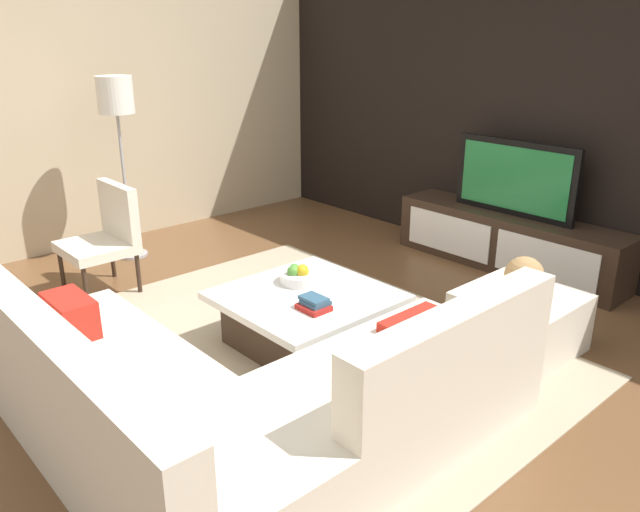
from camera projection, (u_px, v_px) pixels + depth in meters
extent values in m
plane|color=brown|center=(305.00, 355.00, 4.16)|extent=(14.00, 14.00, 0.00)
cube|color=black|center=(541.00, 107.00, 5.37)|extent=(6.40, 0.12, 2.80)
cube|color=#C6B28E|center=(103.00, 98.00, 6.03)|extent=(0.12, 5.20, 2.80)
cube|color=tan|center=(295.00, 349.00, 4.22)|extent=(3.37, 2.62, 0.01)
cube|color=#332319|center=(508.00, 241.00, 5.58)|extent=(2.11, 0.46, 0.50)
cube|color=white|center=(448.00, 234.00, 5.77)|extent=(0.89, 0.01, 0.35)
cube|color=white|center=(545.00, 262.00, 5.09)|extent=(0.89, 0.01, 0.35)
cube|color=black|center=(515.00, 178.00, 5.38)|extent=(1.14, 0.05, 0.65)
cube|color=#1E7238|center=(513.00, 179.00, 5.36)|extent=(1.02, 0.01, 0.54)
cube|color=beige|center=(134.00, 418.00, 3.13)|extent=(2.34, 0.85, 0.42)
cube|color=beige|center=(54.00, 369.00, 2.78)|extent=(2.34, 0.18, 0.41)
cube|color=beige|center=(398.00, 394.00, 3.33)|extent=(0.85, 1.44, 0.42)
cube|color=beige|center=(456.00, 348.00, 2.95)|extent=(0.18, 1.44, 0.41)
cube|color=red|center=(70.00, 315.00, 3.51)|extent=(0.36, 0.20, 0.22)
cube|color=red|center=(443.00, 333.00, 3.47)|extent=(0.60, 0.44, 0.06)
cube|color=#332319|center=(306.00, 323.00, 4.23)|extent=(0.82, 0.83, 0.33)
cube|color=white|center=(306.00, 297.00, 4.17)|extent=(1.02, 1.04, 0.05)
cylinder|color=#332319|center=(61.00, 268.00, 5.12)|extent=(0.04, 0.04, 0.38)
cylinder|color=#332319|center=(85.00, 285.00, 4.78)|extent=(0.04, 0.04, 0.38)
cylinder|color=#332319|center=(112.00, 256.00, 5.39)|extent=(0.04, 0.04, 0.38)
cylinder|color=#332319|center=(138.00, 271.00, 5.06)|extent=(0.04, 0.04, 0.38)
cube|color=beige|center=(97.00, 248.00, 5.02)|extent=(0.56, 0.52, 0.08)
cube|color=beige|center=(119.00, 211.00, 5.07)|extent=(0.56, 0.08, 0.45)
cylinder|color=#A5A5AA|center=(133.00, 254.00, 5.96)|extent=(0.28, 0.28, 0.02)
cylinder|color=#A5A5AA|center=(125.00, 186.00, 5.73)|extent=(0.03, 0.03, 1.31)
cylinder|color=white|center=(115.00, 95.00, 5.44)|extent=(0.31, 0.31, 0.32)
cube|color=beige|center=(519.00, 321.00, 4.17)|extent=(0.70, 0.70, 0.40)
cylinder|color=silver|center=(300.00, 277.00, 4.33)|extent=(0.28, 0.28, 0.07)
sphere|color=gold|center=(302.00, 271.00, 4.30)|extent=(0.09, 0.09, 0.09)
sphere|color=gold|center=(303.00, 270.00, 4.33)|extent=(0.08, 0.08, 0.08)
sphere|color=#4C8C33|center=(295.00, 269.00, 4.35)|extent=(0.08, 0.08, 0.08)
sphere|color=#4C8C33|center=(293.00, 272.00, 4.30)|extent=(0.09, 0.09, 0.09)
sphere|color=#AD8451|center=(524.00, 276.00, 4.06)|extent=(0.26, 0.26, 0.26)
cube|color=maroon|center=(314.00, 307.00, 3.92)|extent=(0.19, 0.16, 0.03)
cube|color=#2D516B|center=(315.00, 302.00, 3.92)|extent=(0.15, 0.14, 0.02)
cube|color=#2D516B|center=(314.00, 299.00, 3.91)|extent=(0.17, 0.12, 0.02)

